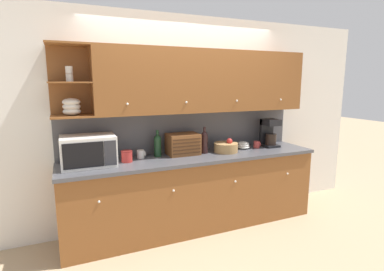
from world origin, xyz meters
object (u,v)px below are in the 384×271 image
Objects in this scene: mug_blue_second at (141,154)px; mug at (257,144)px; wine_bottle at (204,141)px; bowl_stack_on_counter at (243,145)px; fruit_basket at (226,147)px; coffee_maker at (269,133)px; microwave at (88,151)px; second_wine_bottle at (158,145)px; bread_box at (183,144)px; storage_canister at (127,156)px.

mug is at bearing -2.33° from mug_blue_second.
mug is (1.58, -0.06, -0.00)m from mug_blue_second.
bowl_stack_on_counter is at bearing 3.46° from wine_bottle.
mug_blue_second is at bearing 175.02° from wine_bottle.
mug_blue_second reaches higher than bowl_stack_on_counter.
coffee_maker is at bearing 5.13° from fruit_basket.
microwave is 1.45× the size of coffee_maker.
microwave is 2.17m from mug.
mug_blue_second is (0.58, 0.10, -0.11)m from microwave.
second_wine_bottle is 0.32m from bread_box.
coffee_maker reaches higher than fruit_basket.
second_wine_bottle is at bearing 172.14° from fruit_basket.
microwave reaches higher than mug_blue_second.
coffee_maker is (1.58, -0.06, 0.05)m from second_wine_bottle.
coffee_maker is (1.79, -0.05, 0.14)m from mug_blue_second.
microwave is at bearing 178.77° from storage_canister.
mug_blue_second is 0.26× the size of coffee_maker.
microwave reaches higher than storage_canister.
coffee_maker is at bearing -2.82° from bowl_stack_on_counter.
second_wine_bottle is at bearing 7.27° from microwave.
coffee_maker reaches higher than wine_bottle.
wine_bottle is at bearing -6.95° from second_wine_bottle.
bowl_stack_on_counter is (1.57, 0.07, -0.02)m from storage_canister.
mug_blue_second is at bearing 178.63° from bowl_stack_on_counter.
coffee_maker is at bearing 1.09° from microwave.
microwave is 2.37m from coffee_maker.
microwave reaches higher than fruit_basket.
storage_canister is 0.75× the size of bowl_stack_on_counter.
mug is 0.24× the size of coffee_maker.
wine_bottle is 1.00m from coffee_maker.
bowl_stack_on_counter is (1.96, 0.07, -0.12)m from microwave.
microwave is 1.37m from wine_bottle.
second_wine_bottle is 1.85× the size of bowl_stack_on_counter.
fruit_basket reaches higher than storage_canister.
bread_box is (1.10, 0.08, -0.03)m from microwave.
coffee_maker reaches higher than bread_box.
microwave is at bearing -179.09° from mug.
second_wine_bottle is (0.79, 0.10, -0.02)m from microwave.
wine_bottle is at bearing 170.27° from fruit_basket.
mug_blue_second is 0.23m from second_wine_bottle.
mug_blue_second is 0.29× the size of wine_bottle.
fruit_basket is (1.65, -0.02, -0.10)m from microwave.
coffee_maker reaches higher than mug.
mug is at bearing -2.34° from bread_box.
fruit_basket is (1.25, -0.01, -0.00)m from storage_canister.
mug_blue_second is at bearing 9.60° from microwave.
mug_blue_second is at bearing 177.71° from bread_box.
microwave is 1.73× the size of second_wine_bottle.
bread_box reaches higher than fruit_basket.
second_wine_bottle is at bearing 177.23° from mug.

